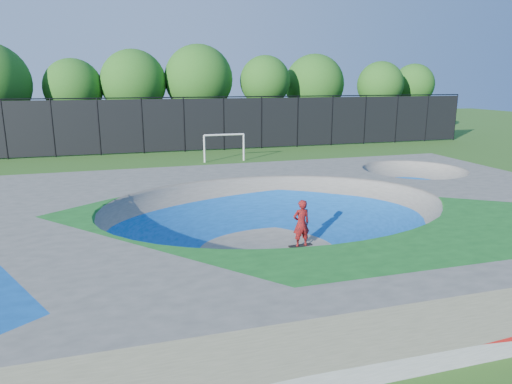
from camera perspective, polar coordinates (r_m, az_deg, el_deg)
ground at (r=14.79m, az=2.43°, el=-6.88°), size 120.00×120.00×0.00m
skate_deck at (r=14.54m, az=2.46°, el=-4.11°), size 22.00×14.00×1.50m
skater at (r=14.61m, az=5.68°, el=-3.95°), size 0.59×0.41×1.57m
skateboard at (r=14.86m, az=5.61°, el=-6.73°), size 0.79×0.26×0.05m
soccer_goal at (r=30.07m, az=-3.99°, el=6.20°), size 2.76×0.12×1.82m
fence at (r=34.52m, az=-8.98°, el=8.45°), size 48.09×0.09×4.04m
treeline at (r=39.22m, az=-10.47°, el=13.19°), size 50.39×7.48×8.16m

